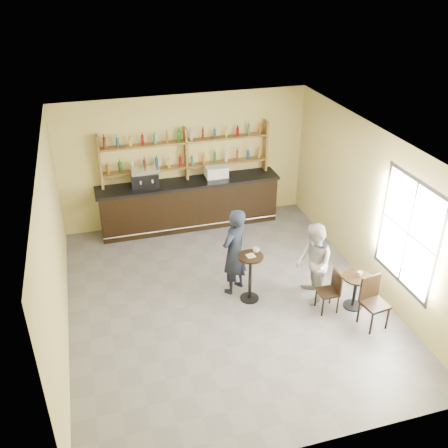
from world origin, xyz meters
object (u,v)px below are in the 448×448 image
object	(u,v)px
espresso_machine	(145,178)
cafe_table	(355,291)
bar_counter	(189,204)
pedestal_table	(250,278)
chair_west	(328,292)
man_main	(234,252)
patron_second	(313,264)
chair_south	(375,304)
pastry_case	(216,172)

from	to	relation	value
espresso_machine	cafe_table	distance (m)	5.34
bar_counter	pedestal_table	xyz separation A→B (m)	(0.47, -3.26, -0.09)
bar_counter	chair_west	xyz separation A→B (m)	(1.77, -3.98, -0.18)
man_main	cafe_table	distance (m)	2.42
pedestal_table	patron_second	bearing A→B (deg)	-15.81
chair_west	patron_second	world-z (taller)	patron_second
espresso_machine	chair_south	distance (m)	5.81
chair_west	chair_south	size ratio (longest dim) A/B	0.85
cafe_table	man_main	bearing A→B (deg)	150.80
chair_south	espresso_machine	bearing A→B (deg)	117.66
pastry_case	cafe_table	size ratio (longest dim) A/B	0.77
man_main	patron_second	bearing A→B (deg)	115.17
espresso_machine	chair_south	bearing A→B (deg)	-44.65
man_main	cafe_table	size ratio (longest dim) A/B	2.59
pedestal_table	man_main	bearing A→B (deg)	118.92
bar_counter	patron_second	size ratio (longest dim) A/B	2.68
bar_counter	chair_south	size ratio (longest dim) A/B	4.48
pastry_case	cafe_table	distance (m)	4.46
chair_south	pastry_case	bearing A→B (deg)	101.44
cafe_table	chair_south	xyz separation A→B (m)	(0.05, -0.60, 0.14)
espresso_machine	chair_west	world-z (taller)	espresso_machine
chair_west	chair_south	world-z (taller)	chair_south
cafe_table	chair_south	distance (m)	0.62
pedestal_table	chair_west	size ratio (longest dim) A/B	1.20
pastry_case	man_main	size ratio (longest dim) A/B	0.30
espresso_machine	cafe_table	xyz separation A→B (m)	(3.34, -4.03, -1.07)
man_main	chair_west	size ratio (longest dim) A/B	2.16
chair_south	cafe_table	bearing A→B (deg)	86.17
bar_counter	man_main	distance (m)	2.91
pedestal_table	cafe_table	bearing A→B (deg)	-22.69
bar_counter	pedestal_table	world-z (taller)	bar_counter
man_main	chair_south	size ratio (longest dim) A/B	1.85
espresso_machine	man_main	bearing A→B (deg)	-56.85
espresso_machine	patron_second	world-z (taller)	same
man_main	chair_west	xyz separation A→B (m)	(1.51, -1.10, -0.49)
pastry_case	cafe_table	bearing A→B (deg)	-71.90
bar_counter	chair_west	bearing A→B (deg)	-65.99
espresso_machine	chair_south	world-z (taller)	espresso_machine
pastry_case	cafe_table	world-z (taller)	pastry_case
cafe_table	chair_south	size ratio (longest dim) A/B	0.71
bar_counter	cafe_table	distance (m)	4.66
patron_second	cafe_table	bearing A→B (deg)	66.62
espresso_machine	chair_west	size ratio (longest dim) A/B	0.75
espresso_machine	pedestal_table	world-z (taller)	espresso_machine
pedestal_table	cafe_table	world-z (taller)	pedestal_table
pedestal_table	patron_second	xyz separation A→B (m)	(1.15, -0.33, 0.32)
cafe_table	patron_second	bearing A→B (deg)	147.43
chair_west	bar_counter	bearing A→B (deg)	-155.17
espresso_machine	cafe_table	world-z (taller)	espresso_machine
bar_counter	pastry_case	bearing A→B (deg)	0.00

